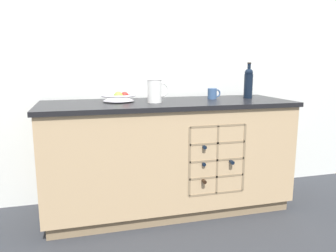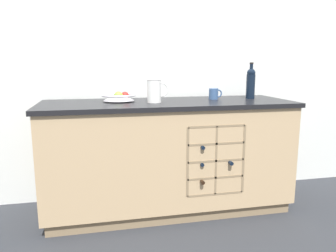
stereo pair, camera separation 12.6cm
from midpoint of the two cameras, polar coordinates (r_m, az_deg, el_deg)
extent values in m
plane|color=#2D3035|center=(2.90, 1.28, -14.04)|extent=(14.00, 14.00, 0.00)
cube|color=silver|center=(3.03, -0.44, 11.84)|extent=(4.40, 0.06, 2.55)
cube|color=#8B7354|center=(2.89, 1.29, -13.23)|extent=(1.93, 0.60, 0.09)
cube|color=tan|center=(2.74, 1.32, -4.74)|extent=(1.99, 0.66, 0.79)
cube|color=black|center=(2.66, 1.36, 3.91)|extent=(2.03, 0.70, 0.03)
cube|color=#8B7354|center=(2.61, 8.97, -5.41)|extent=(0.45, 0.01, 0.53)
cube|color=#8B7354|center=(2.49, 4.58, -6.09)|extent=(0.02, 0.10, 0.53)
cube|color=#8B7354|center=(2.65, 13.90, -5.33)|extent=(0.02, 0.10, 0.53)
cube|color=#8B7354|center=(2.65, 9.21, -11.26)|extent=(0.45, 0.10, 0.02)
cube|color=#8B7354|center=(2.60, 9.30, -8.54)|extent=(0.45, 0.10, 0.02)
cube|color=#8B7354|center=(2.56, 9.39, -5.72)|extent=(0.45, 0.10, 0.02)
cube|color=#8B7354|center=(2.53, 9.48, -2.82)|extent=(0.45, 0.10, 0.02)
cube|color=#8B7354|center=(2.50, 9.58, 0.15)|extent=(0.45, 0.10, 0.02)
cube|color=#8B7354|center=(2.56, 9.39, -5.72)|extent=(0.02, 0.10, 0.53)
cylinder|color=black|center=(2.66, 6.24, -8.49)|extent=(0.08, 0.20, 0.08)
cylinder|color=black|center=(2.54, 7.27, -9.51)|extent=(0.03, 0.09, 0.03)
cylinder|color=black|center=(2.65, 6.09, -5.58)|extent=(0.07, 0.21, 0.07)
cylinder|color=black|center=(2.51, 7.17, -6.51)|extent=(0.03, 0.09, 0.03)
cylinder|color=black|center=(2.71, 10.73, -5.29)|extent=(0.08, 0.21, 0.08)
cylinder|color=black|center=(2.57, 12.06, -6.19)|extent=(0.03, 0.09, 0.03)
cylinder|color=black|center=(2.59, 6.29, -2.87)|extent=(0.08, 0.20, 0.08)
cylinder|color=black|center=(2.47, 7.34, -3.62)|extent=(0.03, 0.08, 0.03)
cylinder|color=silver|center=(2.67, -7.23, 4.34)|extent=(0.12, 0.12, 0.01)
cone|color=silver|center=(2.66, -7.24, 4.99)|extent=(0.25, 0.25, 0.05)
torus|color=silver|center=(2.66, -7.25, 5.34)|extent=(0.27, 0.27, 0.02)
sphere|color=#7FA838|center=(2.65, -7.28, 5.17)|extent=(0.08, 0.08, 0.08)
sphere|color=red|center=(2.69, -6.17, 5.22)|extent=(0.07, 0.07, 0.07)
cylinder|color=white|center=(2.58, -1.03, 6.13)|extent=(0.11, 0.11, 0.18)
torus|color=white|center=(2.57, -1.03, 8.07)|extent=(0.12, 0.12, 0.01)
torus|color=white|center=(2.59, 0.23, 6.36)|extent=(0.12, 0.01, 0.12)
cylinder|color=#385684|center=(2.86, 9.19, 5.55)|extent=(0.08, 0.08, 0.09)
torus|color=#385684|center=(2.87, 9.97, 5.59)|extent=(0.07, 0.01, 0.07)
cylinder|color=black|center=(2.98, 15.37, 6.64)|extent=(0.08, 0.08, 0.21)
sphere|color=black|center=(2.97, 15.48, 8.91)|extent=(0.07, 0.07, 0.07)
cylinder|color=black|center=(2.97, 15.51, 9.52)|extent=(0.03, 0.03, 0.09)
cylinder|color=black|center=(2.97, 15.56, 10.51)|extent=(0.03, 0.03, 0.01)
camera|label=1|loc=(0.06, -88.65, 0.26)|focal=35.00mm
camera|label=2|loc=(0.06, 91.35, -0.26)|focal=35.00mm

